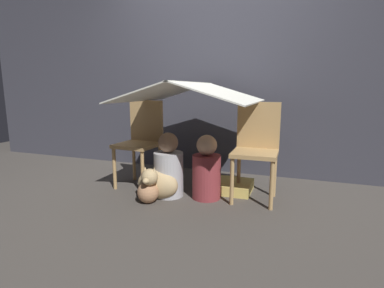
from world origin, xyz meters
TOP-DOWN VIEW (x-y plane):
  - ground_plane at (0.00, 0.00)m, footprint 8.80×8.80m
  - wall_back at (0.00, 1.06)m, footprint 7.00×0.05m
  - chair_left at (-0.60, 0.24)m, footprint 0.43×0.43m
  - chair_right at (0.60, 0.24)m, footprint 0.40×0.40m
  - sheet_canopy at (0.00, 0.17)m, footprint 1.21×1.18m
  - person_front at (-0.19, 0.03)m, footprint 0.28×0.28m
  - person_second at (0.17, 0.08)m, footprint 0.27×0.27m
  - dog at (-0.25, -0.10)m, footprint 0.41×0.36m
  - floor_cushion at (0.32, 0.36)m, footprint 0.47×0.38m
  - plush_toy at (-0.29, -0.21)m, footprint 0.20×0.20m

SIDE VIEW (x-z plane):
  - ground_plane at x=0.00m, z-range 0.00..0.00m
  - floor_cushion at x=0.32m, z-range 0.00..0.10m
  - plush_toy at x=-0.29m, z-range -0.03..0.28m
  - dog at x=-0.25m, z-range -0.02..0.33m
  - person_second at x=0.17m, z-range -0.04..0.57m
  - person_front at x=-0.19m, z-range -0.04..0.57m
  - chair_left at x=-0.60m, z-range 0.05..0.95m
  - chair_right at x=0.60m, z-range 0.05..0.95m
  - sheet_canopy at x=0.00m, z-range 0.90..1.09m
  - wall_back at x=0.00m, z-range 0.00..2.50m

